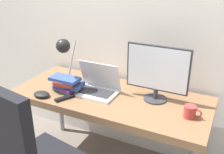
{
  "coord_description": "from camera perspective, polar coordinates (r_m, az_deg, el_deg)",
  "views": [
    {
      "loc": [
        0.86,
        -1.37,
        1.74
      ],
      "look_at": [
        0.04,
        0.31,
        0.93
      ],
      "focal_mm": 42.0,
      "sensor_mm": 36.0,
      "label": 1
    }
  ],
  "objects": [
    {
      "name": "wall_back",
      "position": [
        2.34,
        4.12,
        12.51
      ],
      "size": [
        8.0,
        0.05,
        2.6
      ],
      "color": "silver",
      "rests_on": "ground_plane"
    },
    {
      "name": "desk",
      "position": [
        2.19,
        -0.45,
        -5.39
      ],
      "size": [
        1.62,
        0.69,
        0.75
      ],
      "color": "brown",
      "rests_on": "ground_plane"
    },
    {
      "name": "laptop",
      "position": [
        2.18,
        -3.36,
        -2.12
      ],
      "size": [
        0.36,
        0.25,
        0.26
      ],
      "color": "silver",
      "rests_on": "desk"
    },
    {
      "name": "monitor",
      "position": [
        2.02,
        9.83,
        1.21
      ],
      "size": [
        0.49,
        0.18,
        0.44
      ],
      "color": "#333338",
      "rests_on": "desk"
    },
    {
      "name": "desk_lamp",
      "position": [
        2.17,
        -10.07,
        5.37
      ],
      "size": [
        0.12,
        0.29,
        0.45
      ],
      "color": "#4C4C51",
      "rests_on": "desk"
    },
    {
      "name": "book_stack",
      "position": [
        2.22,
        -9.8,
        -1.53
      ],
      "size": [
        0.27,
        0.2,
        0.13
      ],
      "color": "#286B47",
      "rests_on": "desk"
    },
    {
      "name": "tv_remote",
      "position": [
        2.12,
        -10.23,
        -4.52
      ],
      "size": [
        0.11,
        0.16,
        0.02
      ],
      "color": "black",
      "rests_on": "desk"
    },
    {
      "name": "mug",
      "position": [
        1.92,
        16.68,
        -7.27
      ],
      "size": [
        0.13,
        0.08,
        0.09
      ],
      "color": "#B23833",
      "rests_on": "desk"
    },
    {
      "name": "game_controller",
      "position": [
        2.2,
        -15.09,
        -3.64
      ],
      "size": [
        0.14,
        0.1,
        0.04
      ],
      "color": "black",
      "rests_on": "desk"
    }
  ]
}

